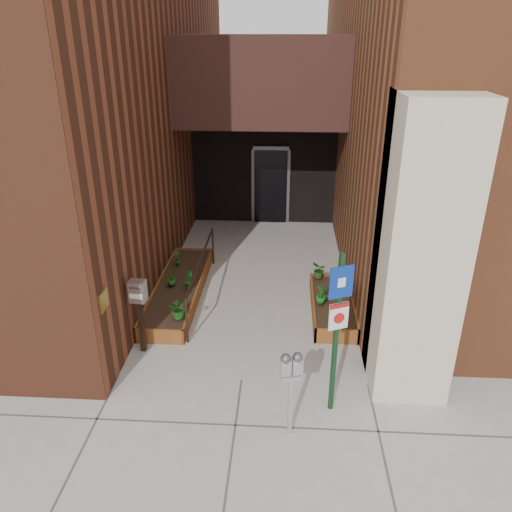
# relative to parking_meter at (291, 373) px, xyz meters

# --- Properties ---
(ground) EXTENTS (80.00, 80.00, 0.00)m
(ground) POSITION_rel_parking_meter_xyz_m (-0.76, 1.09, -1.02)
(ground) COLOR #9E9991
(ground) RESTS_ON ground
(architecture) EXTENTS (20.00, 14.60, 10.00)m
(architecture) POSITION_rel_parking_meter_xyz_m (-0.94, 7.99, 3.95)
(architecture) COLOR brown
(architecture) RESTS_ON ground
(planter_left) EXTENTS (0.90, 3.60, 0.30)m
(planter_left) POSITION_rel_parking_meter_xyz_m (-2.31, 3.79, -0.89)
(planter_left) COLOR brown
(planter_left) RESTS_ON ground
(planter_right) EXTENTS (0.80, 2.20, 0.30)m
(planter_right) POSITION_rel_parking_meter_xyz_m (0.84, 3.29, -0.89)
(planter_right) COLOR brown
(planter_right) RESTS_ON ground
(handrail) EXTENTS (0.04, 3.34, 0.90)m
(handrail) POSITION_rel_parking_meter_xyz_m (-1.81, 3.74, -0.28)
(handrail) COLOR black
(handrail) RESTS_ON ground
(parking_meter) EXTENTS (0.31, 0.17, 1.32)m
(parking_meter) POSITION_rel_parking_meter_xyz_m (0.00, 0.00, 0.00)
(parking_meter) COLOR #AEADB0
(parking_meter) RESTS_ON ground
(sign_post) EXTENTS (0.32, 0.16, 2.51)m
(sign_post) POSITION_rel_parking_meter_xyz_m (0.61, 0.52, 0.52)
(sign_post) COLOR #133419
(sign_post) RESTS_ON ground
(payment_dropbox) EXTENTS (0.29, 0.23, 1.35)m
(payment_dropbox) POSITION_rel_parking_meter_xyz_m (-2.53, 1.81, -0.05)
(payment_dropbox) COLOR black
(payment_dropbox) RESTS_ON ground
(shrub_left_a) EXTENTS (0.44, 0.44, 0.40)m
(shrub_left_a) POSITION_rel_parking_meter_xyz_m (-2.01, 2.43, -0.52)
(shrub_left_a) COLOR #1B5117
(shrub_left_a) RESTS_ON planter_left
(shrub_left_b) EXTENTS (0.23, 0.23, 0.36)m
(shrub_left_b) POSITION_rel_parking_meter_xyz_m (-2.06, 3.59, -0.54)
(shrub_left_b) COLOR #1B5719
(shrub_left_b) RESTS_ON planter_left
(shrub_left_c) EXTENTS (0.26, 0.26, 0.33)m
(shrub_left_c) POSITION_rel_parking_meter_xyz_m (-2.43, 3.69, -0.56)
(shrub_left_c) COLOR #255618
(shrub_left_c) RESTS_ON planter_left
(shrub_left_d) EXTENTS (0.26, 0.26, 0.35)m
(shrub_left_d) POSITION_rel_parking_meter_xyz_m (-2.51, 4.63, -0.55)
(shrub_left_d) COLOR #205518
(shrub_left_d) RESTS_ON planter_left
(shrub_right_a) EXTENTS (0.23, 0.23, 0.36)m
(shrub_right_a) POSITION_rel_parking_meter_xyz_m (0.59, 3.12, -0.54)
(shrub_right_a) COLOR #1A5D1B
(shrub_right_a) RESTS_ON planter_right
(shrub_right_b) EXTENTS (0.24, 0.24, 0.33)m
(shrub_right_b) POSITION_rel_parking_meter_xyz_m (0.72, 3.26, -0.56)
(shrub_right_b) COLOR #215919
(shrub_right_b) RESTS_ON planter_right
(shrub_right_c) EXTENTS (0.32, 0.32, 0.35)m
(shrub_right_c) POSITION_rel_parking_meter_xyz_m (0.61, 4.19, -0.55)
(shrub_right_c) COLOR #234F16
(shrub_right_c) RESTS_ON planter_right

